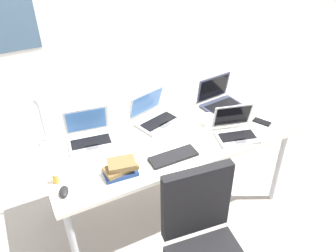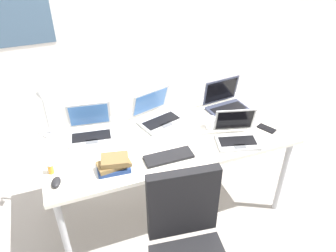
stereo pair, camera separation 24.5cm
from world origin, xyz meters
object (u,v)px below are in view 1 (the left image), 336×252
(laptop_near_mouse, at_px, (155,116))
(computer_mouse, at_px, (64,191))
(cell_phone, at_px, (262,122))
(coffee_mug, at_px, (209,120))
(pill_bottle, at_px, (55,177))
(desk_lamp, at_px, (43,122))
(laptop_back_left, at_px, (90,136))
(laptop_front_left, at_px, (219,100))
(laptop_by_keyboard, at_px, (236,130))
(external_keyboard, at_px, (173,157))
(book_stack, at_px, (121,168))

(laptop_near_mouse, height_order, computer_mouse, laptop_near_mouse)
(cell_phone, bearing_deg, coffee_mug, 130.21)
(laptop_near_mouse, bearing_deg, pill_bottle, -158.11)
(desk_lamp, bearing_deg, laptop_back_left, -17.27)
(desk_lamp, bearing_deg, coffee_mug, -14.76)
(laptop_back_left, relative_size, coffee_mug, 3.04)
(coffee_mug, bearing_deg, laptop_front_left, 40.72)
(desk_lamp, bearing_deg, laptop_front_left, -3.95)
(desk_lamp, height_order, laptop_back_left, desk_lamp)
(desk_lamp, height_order, laptop_near_mouse, desk_lamp)
(laptop_by_keyboard, xyz_separation_m, computer_mouse, (-1.25, -0.01, -0.03))
(laptop_near_mouse, height_order, pill_bottle, laptop_near_mouse)
(laptop_back_left, xyz_separation_m, laptop_front_left, (1.10, -0.01, 0.00))
(laptop_by_keyboard, distance_m, computer_mouse, 1.25)
(pill_bottle, bearing_deg, computer_mouse, -80.67)
(laptop_back_left, distance_m, cell_phone, 1.31)
(laptop_back_left, bearing_deg, laptop_near_mouse, 1.89)
(laptop_front_left, xyz_separation_m, external_keyboard, (-0.66, -0.43, -0.04))
(laptop_near_mouse, height_order, cell_phone, laptop_near_mouse)
(book_stack, bearing_deg, laptop_near_mouse, 44.80)
(laptop_by_keyboard, height_order, external_keyboard, laptop_by_keyboard)
(laptop_back_left, height_order, computer_mouse, laptop_back_left)
(laptop_near_mouse, bearing_deg, laptop_front_left, -2.68)
(laptop_near_mouse, height_order, external_keyboard, laptop_near_mouse)
(laptop_near_mouse, xyz_separation_m, cell_phone, (0.73, -0.40, -0.04))
(cell_phone, relative_size, book_stack, 0.62)
(laptop_front_left, bearing_deg, external_keyboard, -147.03)
(cell_phone, bearing_deg, laptop_back_left, 136.35)
(desk_lamp, relative_size, laptop_by_keyboard, 1.16)
(laptop_back_left, distance_m, laptop_front_left, 1.10)
(laptop_near_mouse, bearing_deg, external_keyboard, -100.01)
(laptop_front_left, xyz_separation_m, computer_mouse, (-1.39, -0.42, -0.03))
(laptop_front_left, relative_size, coffee_mug, 3.05)
(cell_phone, bearing_deg, laptop_by_keyboard, 161.70)
(computer_mouse, height_order, pill_bottle, pill_bottle)
(computer_mouse, bearing_deg, cell_phone, 16.71)
(external_keyboard, bearing_deg, computer_mouse, 179.73)
(laptop_back_left, bearing_deg, desk_lamp, 162.73)
(cell_phone, xyz_separation_m, coffee_mug, (-0.39, 0.16, 0.04))
(cell_phone, distance_m, book_stack, 1.18)
(coffee_mug, bearing_deg, laptop_near_mouse, 145.96)
(laptop_near_mouse, relative_size, coffee_mug, 3.46)
(desk_lamp, distance_m, computer_mouse, 0.55)
(coffee_mug, bearing_deg, external_keyboard, -152.09)
(laptop_front_left, height_order, computer_mouse, laptop_front_left)
(laptop_near_mouse, xyz_separation_m, external_keyboard, (-0.08, -0.46, -0.04))
(external_keyboard, bearing_deg, laptop_by_keyboard, 2.11)
(desk_lamp, distance_m, book_stack, 0.64)
(desk_lamp, relative_size, coffee_mug, 3.54)
(computer_mouse, height_order, coffee_mug, coffee_mug)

